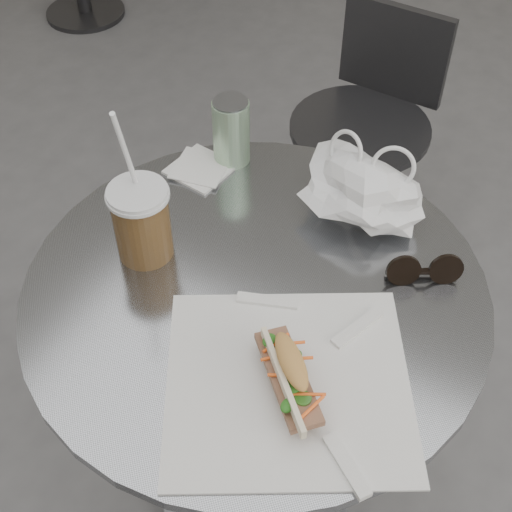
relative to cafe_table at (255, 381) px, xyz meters
The scene contains 9 objects.
cafe_table is the anchor object (origin of this frame).
chair_far 0.91m from the cafe_table, 99.29° to the left, with size 0.38×0.39×0.72m.
sandwich_paper 0.33m from the cafe_table, 46.41° to the right, with size 0.35×0.33×0.00m, color white.
banh_mi 0.37m from the cafe_table, 46.85° to the right, with size 0.20×0.20×0.07m.
iced_coffee 0.40m from the cafe_table, behind, with size 0.10×0.10×0.30m.
sunglasses 0.40m from the cafe_table, 32.54° to the left, with size 0.12×0.09×0.06m.
plastic_bag 0.41m from the cafe_table, 72.59° to the left, with size 0.21×0.16×0.11m, color silver, non-canonical shape.
napkin_stack 0.42m from the cafe_table, 138.53° to the left, with size 0.12×0.12×0.01m.
drink_can 0.47m from the cafe_table, 126.90° to the left, with size 0.07×0.07×0.13m.
Camera 1 is at (0.36, -0.45, 1.62)m, focal length 50.00 mm.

